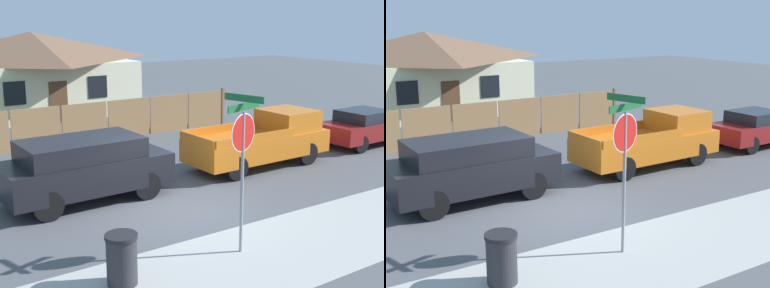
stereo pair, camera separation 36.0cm
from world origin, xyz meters
The scene contains 9 objects.
ground_plane centered at (0.00, 0.00, 0.00)m, with size 80.00×80.00×0.00m, color #4C4F54.
sidewalk_strip centered at (0.00, -3.60, 0.00)m, with size 36.00×3.20×0.01m.
wooden_fence centered at (1.05, 8.48, 0.82)m, with size 14.13×0.12×1.73m.
house centered at (1.66, 16.83, 2.20)m, with size 9.88×8.00×4.24m.
red_suv centered at (-1.71, 1.90, 0.99)m, with size 4.72×2.10×1.80m.
orange_pickup centered at (4.84, 1.91, 0.89)m, with size 5.21×2.03×1.85m.
parked_sedan centered at (10.24, 1.90, 0.75)m, with size 4.06×1.86×1.43m.
stop_sign centered at (-0.18, -3.14, 2.43)m, with size 1.06×0.96×3.51m.
trash_bin centered at (-3.03, -3.00, 0.52)m, with size 0.64×0.64×1.03m.
Camera 2 is at (-6.88, -11.85, 5.13)m, focal length 50.00 mm.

